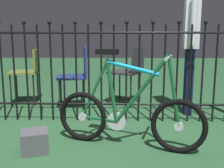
# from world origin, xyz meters

# --- Properties ---
(ground_plane) EXTENTS (20.00, 20.00, 0.00)m
(ground_plane) POSITION_xyz_m (0.00, 0.00, 0.00)
(ground_plane) COLOR #2A5733
(iron_fence) EXTENTS (3.65, 0.07, 1.27)m
(iron_fence) POSITION_xyz_m (-0.06, 0.71, 0.64)
(iron_fence) COLOR black
(iron_fence) RESTS_ON ground
(bicycle) EXTENTS (1.37, 0.52, 0.91)m
(bicycle) POSITION_xyz_m (0.31, -0.05, 0.31)
(bicycle) COLOR black
(bicycle) RESTS_ON ground
(chair_charcoal) EXTENTS (0.58, 0.58, 0.86)m
(chair_charcoal) POSITION_xyz_m (0.39, 1.52, 0.54)
(chair_charcoal) COLOR black
(chair_charcoal) RESTS_ON ground
(chair_olive) EXTENTS (0.46, 0.46, 0.83)m
(chair_olive) POSITION_xyz_m (-1.15, 1.54, 0.53)
(chair_olive) COLOR black
(chair_olive) RESTS_ON ground
(chair_navy) EXTENTS (0.48, 0.48, 0.88)m
(chair_navy) POSITION_xyz_m (-0.36, 1.29, 0.53)
(chair_navy) COLOR black
(chair_navy) RESTS_ON ground
(person_visitor) EXTENTS (0.24, 0.47, 1.73)m
(person_visitor) POSITION_xyz_m (1.15, 1.07, 1.04)
(person_visitor) COLOR #191E3F
(person_visitor) RESTS_ON ground
(display_crate) EXTENTS (0.29, 0.29, 0.19)m
(display_crate) POSITION_xyz_m (-0.53, -0.19, 0.10)
(display_crate) COLOR #4C4C51
(display_crate) RESTS_ON ground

